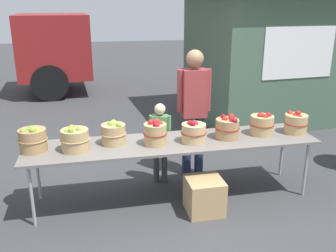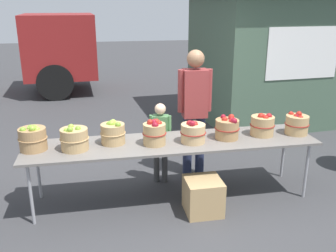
# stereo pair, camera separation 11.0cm
# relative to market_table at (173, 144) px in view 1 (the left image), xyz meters

# --- Properties ---
(ground_plane) EXTENTS (40.00, 40.00, 0.00)m
(ground_plane) POSITION_rel_market_table_xyz_m (0.00, 0.00, -0.72)
(ground_plane) COLOR #38383A
(market_table) EXTENTS (3.50, 0.76, 0.75)m
(market_table) POSITION_rel_market_table_xyz_m (0.00, 0.00, 0.00)
(market_table) COLOR slate
(market_table) RESTS_ON ground
(apple_basket_green_0) EXTENTS (0.32, 0.32, 0.31)m
(apple_basket_green_0) POSITION_rel_market_table_xyz_m (-1.60, 0.04, 0.17)
(apple_basket_green_0) COLOR #A87F51
(apple_basket_green_0) RESTS_ON market_table
(apple_basket_green_1) EXTENTS (0.33, 0.33, 0.30)m
(apple_basket_green_1) POSITION_rel_market_table_xyz_m (-1.14, -0.04, 0.16)
(apple_basket_green_1) COLOR tan
(apple_basket_green_1) RESTS_ON market_table
(apple_basket_green_2) EXTENTS (0.30, 0.30, 0.29)m
(apple_basket_green_2) POSITION_rel_market_table_xyz_m (-0.70, 0.08, 0.17)
(apple_basket_green_2) COLOR tan
(apple_basket_green_2) RESTS_ON market_table
(apple_basket_red_0) EXTENTS (0.28, 0.28, 0.31)m
(apple_basket_red_0) POSITION_rel_market_table_xyz_m (-0.23, -0.05, 0.18)
(apple_basket_red_0) COLOR tan
(apple_basket_red_0) RESTS_ON market_table
(apple_basket_red_1) EXTENTS (0.31, 0.31, 0.29)m
(apple_basket_red_1) POSITION_rel_market_table_xyz_m (0.23, -0.06, 0.16)
(apple_basket_red_1) COLOR tan
(apple_basket_red_1) RESTS_ON market_table
(apple_basket_red_2) EXTENTS (0.31, 0.31, 0.30)m
(apple_basket_red_2) POSITION_rel_market_table_xyz_m (0.68, -0.01, 0.17)
(apple_basket_red_2) COLOR #A87F51
(apple_basket_red_2) RESTS_ON market_table
(apple_basket_red_3) EXTENTS (0.31, 0.31, 0.29)m
(apple_basket_red_3) POSITION_rel_market_table_xyz_m (1.15, 0.02, 0.16)
(apple_basket_red_3) COLOR tan
(apple_basket_red_3) RESTS_ON market_table
(apple_basket_red_4) EXTENTS (0.30, 0.30, 0.30)m
(apple_basket_red_4) POSITION_rel_market_table_xyz_m (1.60, -0.02, 0.16)
(apple_basket_red_4) COLOR tan
(apple_basket_red_4) RESTS_ON market_table
(vendor_adult) EXTENTS (0.47, 0.24, 1.76)m
(vendor_adult) POSITION_rel_market_table_xyz_m (0.43, 0.61, 0.32)
(vendor_adult) COLOR #262D4C
(vendor_adult) RESTS_ON ground
(child_customer) EXTENTS (0.28, 0.20, 1.10)m
(child_customer) POSITION_rel_market_table_xyz_m (-0.07, 0.47, -0.07)
(child_customer) COLOR #3F3F3F
(child_customer) RESTS_ON ground
(food_kiosk) EXTENTS (3.72, 3.17, 2.74)m
(food_kiosk) POSITION_rel_market_table_xyz_m (2.79, 3.10, 0.67)
(food_kiosk) COLOR #47604C
(food_kiosk) RESTS_ON ground
(produce_crate) EXTENTS (0.41, 0.41, 0.41)m
(produce_crate) POSITION_rel_market_table_xyz_m (0.28, -0.41, -0.51)
(produce_crate) COLOR tan
(produce_crate) RESTS_ON ground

